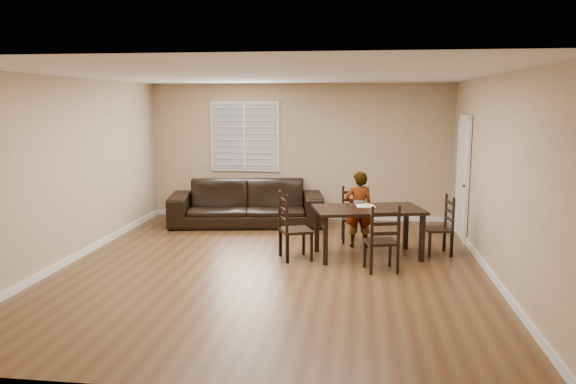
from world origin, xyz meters
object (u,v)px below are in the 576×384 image
object	(u,v)px
dining_table	(368,214)
chair_right	(445,228)
chair_near	(354,216)
child	(359,209)
donut	(367,204)
chair_far	(384,242)
sofa	(247,203)
chair_left	(288,229)

from	to	relation	value
dining_table	chair_right	bearing A→B (deg)	-0.44
chair_near	child	bearing A→B (deg)	-82.96
chair_near	chair_right	xyz separation A→B (m)	(1.41, -0.71, -0.00)
child	donut	xyz separation A→B (m)	(0.12, -0.38, 0.16)
chair_far	donut	size ratio (longest dim) A/B	9.31
chair_far	chair_near	bearing A→B (deg)	-91.09
dining_table	donut	distance (m)	0.21
chair_far	sofa	bearing A→B (deg)	-62.95
dining_table	child	distance (m)	0.58
dining_table	chair_near	size ratio (longest dim) A/B	1.91
chair_far	chair_left	bearing A→B (deg)	-34.60
chair_right	child	distance (m)	1.37
child	sofa	size ratio (longest dim) A/B	0.43
chair_right	sofa	world-z (taller)	chair_right
chair_right	donut	bearing A→B (deg)	-94.29
child	sofa	distance (m)	2.58
chair_near	chair_right	distance (m)	1.58
sofa	chair_left	bearing A→B (deg)	-73.67
chair_far	sofa	size ratio (longest dim) A/B	0.33
donut	sofa	world-z (taller)	sofa
chair_near	sofa	size ratio (longest dim) A/B	0.32
chair_near	sofa	world-z (taller)	chair_near
child	donut	world-z (taller)	child
child	chair_left	bearing A→B (deg)	30.91
donut	child	bearing A→B (deg)	106.77
sofa	dining_table	bearing A→B (deg)	-50.18
chair_near	donut	xyz separation A→B (m)	(0.20, -0.81, 0.36)
chair_left	donut	size ratio (longest dim) A/B	9.90
chair_near	chair_left	world-z (taller)	chair_left
chair_near	chair_far	xyz separation A→B (m)	(0.43, -1.81, 0.01)
child	sofa	world-z (taller)	child
chair_left	child	size ratio (longest dim) A/B	0.82
dining_table	donut	size ratio (longest dim) A/B	17.31
dining_table	chair_right	size ratio (longest dim) A/B	1.93
chair_far	chair_right	world-z (taller)	chair_far
chair_right	child	size ratio (longest dim) A/B	0.74
dining_table	sofa	xyz separation A→B (m)	(-2.28, 1.98, -0.24)
dining_table	sofa	distance (m)	3.03
child	sofa	bearing A→B (deg)	-42.70
dining_table	chair_left	distance (m)	1.24
dining_table	donut	bearing A→B (deg)	83.66
dining_table	chair_left	world-z (taller)	chair_left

